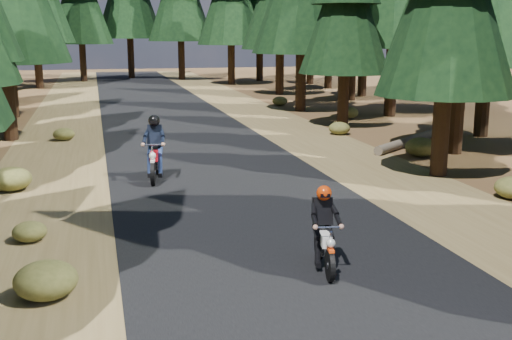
{
  "coord_description": "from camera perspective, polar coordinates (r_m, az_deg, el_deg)",
  "views": [
    {
      "loc": [
        -3.24,
        -11.37,
        3.97
      ],
      "look_at": [
        0.0,
        1.5,
        1.1
      ],
      "focal_mm": 45.0,
      "sensor_mm": 36.0,
      "label": 1
    }
  ],
  "objects": [
    {
      "name": "ground",
      "position": [
        12.48,
        1.69,
        -6.36
      ],
      "size": [
        120.0,
        120.0,
        0.0
      ],
      "primitive_type": "plane",
      "color": "#48301A",
      "rests_on": "ground"
    },
    {
      "name": "shoulder_l",
      "position": [
        16.9,
        -18.34,
        -2.01
      ],
      "size": [
        3.2,
        100.0,
        0.01
      ],
      "primitive_type": "cube",
      "color": "brown",
      "rests_on": "ground"
    },
    {
      "name": "rider_lead",
      "position": [
        10.94,
        6.1,
        -6.46
      ],
      "size": [
        0.75,
        1.67,
        1.44
      ],
      "rotation": [
        0.0,
        0.0,
        2.97
      ],
      "color": "white",
      "rests_on": "road"
    },
    {
      "name": "log_near",
      "position": [
        23.4,
        13.35,
        2.5
      ],
      "size": [
        3.87,
        3.24,
        0.32
      ],
      "primitive_type": "cylinder",
      "rotation": [
        0.0,
        1.57,
        0.68
      ],
      "color": "#4C4233",
      "rests_on": "ground"
    },
    {
      "name": "road",
      "position": [
        17.16,
        -2.86,
        -1.17
      ],
      "size": [
        6.0,
        100.0,
        0.01
      ],
      "primitive_type": "cube",
      "color": "black",
      "rests_on": "ground"
    },
    {
      "name": "understory_shrubs",
      "position": [
        19.94,
        2.04,
        1.51
      ],
      "size": [
        14.57,
        27.23,
        0.62
      ],
      "color": "#474C1E",
      "rests_on": "ground"
    },
    {
      "name": "shoulder_r",
      "position": [
        18.58,
        11.19,
        -0.36
      ],
      "size": [
        3.2,
        100.0,
        0.01
      ],
      "primitive_type": "cube",
      "color": "brown",
      "rests_on": "ground"
    },
    {
      "name": "rider_follow",
      "position": [
        17.59,
        -8.99,
        0.98
      ],
      "size": [
        0.92,
        2.05,
        1.76
      ],
      "rotation": [
        0.0,
        0.0,
        2.97
      ],
      "color": "#A00A13",
      "rests_on": "road"
    }
  ]
}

